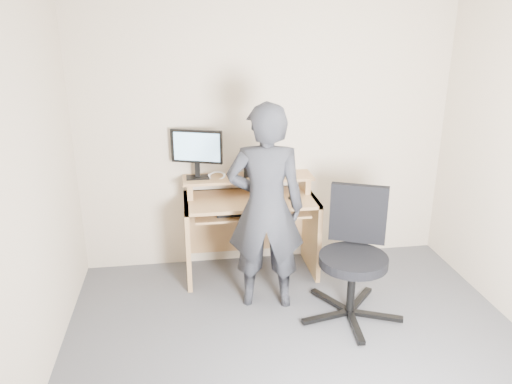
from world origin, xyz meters
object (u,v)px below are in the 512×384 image
object	(u,v)px
desk	(249,216)
monitor	(197,150)
office_chair	(355,250)
person	(266,208)

from	to	relation	value
desk	monitor	world-z (taller)	monitor
monitor	office_chair	size ratio (longest dim) A/B	0.45
desk	person	xyz separation A→B (m)	(0.05, -0.62, 0.31)
monitor	person	distance (m)	0.93
desk	office_chair	distance (m)	1.13
office_chair	person	world-z (taller)	person
office_chair	monitor	bearing A→B (deg)	165.20
desk	monitor	size ratio (longest dim) A/B	2.63
person	office_chair	bearing A→B (deg)	168.99
desk	office_chair	world-z (taller)	office_chair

